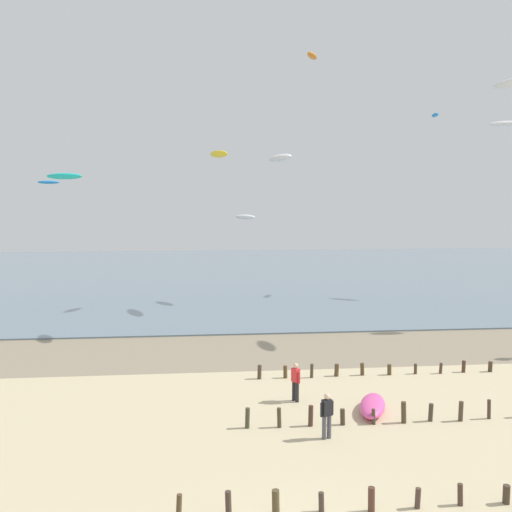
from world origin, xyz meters
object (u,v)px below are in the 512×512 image
object	(u,v)px
kite_aloft_1	(219,154)
kite_aloft_3	(508,84)
grounded_kite	(373,406)
kite_aloft_4	(505,123)
kite_aloft_0	(280,158)
kite_aloft_8	(64,176)
kite_aloft_10	(49,182)
person_left_flank	(327,414)
kite_aloft_7	(245,217)
person_mid_beach	(296,381)
kite_aloft_6	(435,115)
kite_aloft_2	(312,56)

from	to	relation	value
kite_aloft_1	kite_aloft_3	bearing A→B (deg)	-123.55
grounded_kite	kite_aloft_4	bearing A→B (deg)	-16.18
kite_aloft_0	kite_aloft_8	bearing A→B (deg)	-65.62
kite_aloft_10	person_left_flank	bearing A→B (deg)	-71.66
kite_aloft_7	kite_aloft_0	bearing A→B (deg)	1.31
person_mid_beach	kite_aloft_3	xyz separation A→B (m)	(15.21, 10.65, 15.29)
person_mid_beach	kite_aloft_0	distance (m)	24.57
person_left_flank	grounded_kite	size ratio (longest dim) A/B	0.60
kite_aloft_6	grounded_kite	bearing A→B (deg)	170.42
person_mid_beach	kite_aloft_7	bearing A→B (deg)	90.34
person_mid_beach	kite_aloft_10	size ratio (longest dim) A/B	0.89
person_mid_beach	kite_aloft_1	size ratio (longest dim) A/B	0.80
kite_aloft_10	grounded_kite	bearing A→B (deg)	-66.68
kite_aloft_1	person_mid_beach	bearing A→B (deg)	167.16
kite_aloft_0	kite_aloft_8	size ratio (longest dim) A/B	1.66
person_mid_beach	grounded_kite	size ratio (longest dim) A/B	0.60
kite_aloft_2	kite_aloft_10	bearing A→B (deg)	95.21
kite_aloft_8	kite_aloft_7	bearing A→B (deg)	71.07
kite_aloft_3	kite_aloft_4	world-z (taller)	kite_aloft_3
kite_aloft_0	kite_aloft_7	bearing A→B (deg)	-165.90
person_left_flank	kite_aloft_10	world-z (taller)	kite_aloft_10
grounded_kite	kite_aloft_8	size ratio (longest dim) A/B	1.36
kite_aloft_0	kite_aloft_1	xyz separation A→B (m)	(-5.18, -8.16, -0.46)
person_mid_beach	kite_aloft_0	bearing A→B (deg)	83.80
kite_aloft_0	kite_aloft_10	xyz separation A→B (m)	(-20.37, 9.06, -1.67)
kite_aloft_4	kite_aloft_7	bearing A→B (deg)	32.75
kite_aloft_3	kite_aloft_8	size ratio (longest dim) A/B	1.29
kite_aloft_1	kite_aloft_8	distance (m)	10.18
kite_aloft_7	kite_aloft_10	world-z (taller)	kite_aloft_10
person_mid_beach	kite_aloft_6	distance (m)	37.81
kite_aloft_3	kite_aloft_7	world-z (taller)	kite_aloft_3
person_left_flank	kite_aloft_3	bearing A→B (deg)	44.95
person_mid_beach	kite_aloft_10	xyz separation A→B (m)	(-18.02, 30.66, 9.79)
kite_aloft_6	kite_aloft_10	world-z (taller)	kite_aloft_6
person_left_flank	kite_aloft_6	world-z (taller)	kite_aloft_6
person_mid_beach	kite_aloft_7	distance (m)	26.27
grounded_kite	kite_aloft_0	distance (m)	26.21
kite_aloft_10	kite_aloft_3	bearing A→B (deg)	-40.76
kite_aloft_7	kite_aloft_3	bearing A→B (deg)	14.19
person_left_flank	kite_aloft_8	world-z (taller)	kite_aloft_8
person_mid_beach	kite_aloft_0	world-z (taller)	kite_aloft_0
kite_aloft_6	kite_aloft_7	xyz separation A→B (m)	(-18.42, -3.44, -9.56)
person_mid_beach	kite_aloft_6	world-z (taller)	kite_aloft_6
grounded_kite	kite_aloft_0	size ratio (longest dim) A/B	0.82
kite_aloft_0	kite_aloft_3	bearing A→B (deg)	30.44
kite_aloft_10	kite_aloft_0	bearing A→B (deg)	-33.67
kite_aloft_0	kite_aloft_3	world-z (taller)	kite_aloft_3
kite_aloft_4	person_left_flank	bearing A→B (deg)	82.99
kite_aloft_2	kite_aloft_4	world-z (taller)	kite_aloft_2
kite_aloft_3	kite_aloft_4	size ratio (longest dim) A/B	0.97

